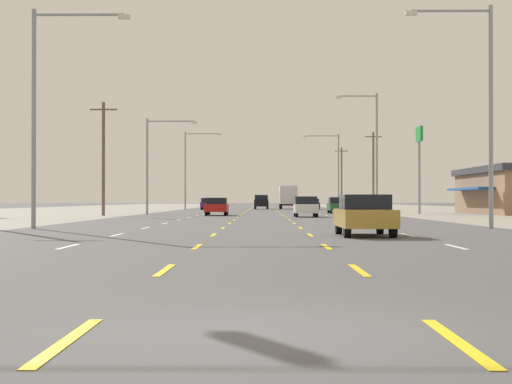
# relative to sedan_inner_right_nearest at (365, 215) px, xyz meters

# --- Properties ---
(ground_plane) EXTENTS (572.00, 572.00, 0.00)m
(ground_plane) POSITION_rel_sedan_inner_right_nearest_xyz_m (-3.64, 44.55, -0.76)
(ground_plane) COLOR #4C4C4F
(lane_markings) EXTENTS (10.64, 227.60, 0.01)m
(lane_markings) POSITION_rel_sedan_inner_right_nearest_xyz_m (-3.64, 83.05, -0.75)
(lane_markings) COLOR white
(lane_markings) RESTS_ON ground
(signal_span_wire) EXTENTS (26.21, 0.53, 9.96)m
(signal_span_wire) POSITION_rel_sedan_inner_right_nearest_xyz_m (-3.62, -9.92, 5.15)
(signal_span_wire) COLOR brown
(signal_span_wire) RESTS_ON ground
(sedan_inner_right_nearest) EXTENTS (1.80, 4.50, 1.46)m
(sedan_inner_right_nearest) POSITION_rel_sedan_inner_right_nearest_xyz_m (0.00, 0.00, 0.00)
(sedan_inner_right_nearest) COLOR #B28C33
(sedan_inner_right_nearest) RESTS_ON ground
(hatchback_inner_right_near) EXTENTS (1.72, 3.90, 1.54)m
(hatchback_inner_right_near) POSITION_rel_sedan_inner_right_nearest_xyz_m (-0.34, 33.00, 0.03)
(hatchback_inner_right_near) COLOR white
(hatchback_inner_right_near) RESTS_ON ground
(sedan_inner_left_mid) EXTENTS (1.80, 4.50, 1.46)m
(sedan_inner_left_mid) POSITION_rel_sedan_inner_right_nearest_xyz_m (-7.35, 38.80, 0.00)
(sedan_inner_left_mid) COLOR red
(sedan_inner_left_mid) RESTS_ON ground
(hatchback_far_right_midfar) EXTENTS (1.72, 3.90, 1.54)m
(hatchback_far_right_midfar) POSITION_rel_sedan_inner_right_nearest_xyz_m (3.57, 49.61, 0.03)
(hatchback_far_right_midfar) COLOR #235B2D
(hatchback_far_right_midfar) RESTS_ON ground
(hatchback_far_left_far) EXTENTS (1.72, 3.90, 1.54)m
(hatchback_far_left_far) POSITION_rel_sedan_inner_right_nearest_xyz_m (-10.75, 79.26, 0.03)
(hatchback_far_left_far) COLOR #4C196B
(hatchback_far_left_far) RESTS_ON ground
(sedan_far_right_farther) EXTENTS (1.80, 4.50, 1.46)m
(sedan_far_right_farther) POSITION_rel_sedan_inner_right_nearest_xyz_m (3.22, 83.09, 0.00)
(sedan_far_right_farther) COLOR #4C196B
(sedan_far_right_farther) RESTS_ON ground
(suv_center_turn_farthest) EXTENTS (1.98, 4.90, 1.98)m
(suv_center_turn_farthest) POSITION_rel_sedan_inner_right_nearest_xyz_m (-3.72, 86.51, 0.27)
(suv_center_turn_farthest) COLOR black
(suv_center_turn_farthest) RESTS_ON ground
(box_truck_inner_right_distant_a) EXTENTS (2.40, 7.20, 3.23)m
(box_truck_inner_right_distant_a) POSITION_rel_sedan_inner_right_nearest_xyz_m (0.04, 87.56, 1.08)
(box_truck_inner_right_distant_a) COLOR maroon
(box_truck_inner_right_distant_a) RESTS_ON ground
(pole_sign_right_row_2) EXTENTS (0.24, 2.35, 8.01)m
(pole_sign_right_row_2) POSITION_rel_sedan_inner_right_nearest_xyz_m (10.80, 46.65, 5.39)
(pole_sign_right_row_2) COLOR gray
(pole_sign_right_row_2) RESTS_ON ground
(streetlight_left_row_0) EXTENTS (4.38, 0.26, 9.78)m
(streetlight_left_row_0) POSITION_rel_sedan_inner_right_nearest_xyz_m (-13.33, 7.37, 4.93)
(streetlight_left_row_0) COLOR gray
(streetlight_left_row_0) RESTS_ON ground
(streetlight_right_row_0) EXTENTS (3.89, 0.26, 9.92)m
(streetlight_right_row_0) POSITION_rel_sedan_inner_right_nearest_xyz_m (6.14, 7.37, 4.95)
(streetlight_right_row_0) COLOR gray
(streetlight_right_row_0) RESTS_ON ground
(streetlight_left_row_1) EXTENTS (4.51, 0.26, 8.50)m
(streetlight_left_row_1) POSITION_rel_sedan_inner_right_nearest_xyz_m (-13.26, 43.80, 4.28)
(streetlight_left_row_1) COLOR gray
(streetlight_left_row_1) RESTS_ON ground
(streetlight_right_row_1) EXTENTS (3.74, 0.26, 10.71)m
(streetlight_right_row_1) POSITION_rel_sedan_inner_right_nearest_xyz_m (6.19, 43.80, 5.34)
(streetlight_right_row_1) COLOR gray
(streetlight_right_row_1) RESTS_ON ground
(streetlight_left_row_2) EXTENTS (4.90, 0.26, 10.31)m
(streetlight_left_row_2) POSITION_rel_sedan_inner_right_nearest_xyz_m (-13.27, 80.24, 5.27)
(streetlight_left_row_2) COLOR gray
(streetlight_left_row_2) RESTS_ON ground
(streetlight_right_row_2) EXTENTS (4.82, 0.26, 10.02)m
(streetlight_right_row_2) POSITION_rel_sedan_inner_right_nearest_xyz_m (6.00, 80.24, 5.11)
(streetlight_right_row_2) COLOR gray
(streetlight_right_row_2) RESTS_ON ground
(utility_pole_left_row_1) EXTENTS (2.20, 0.26, 9.27)m
(utility_pole_left_row_1) POSITION_rel_sedan_inner_right_nearest_xyz_m (-16.57, 38.13, 4.07)
(utility_pole_left_row_1) COLOR brown
(utility_pole_left_row_1) RESTS_ON ground
(utility_pole_right_row_2) EXTENTS (2.20, 0.26, 10.02)m
(utility_pole_right_row_2) POSITION_rel_sedan_inner_right_nearest_xyz_m (10.70, 77.26, 4.45)
(utility_pole_right_row_2) COLOR brown
(utility_pole_right_row_2) RESTS_ON ground
(utility_pole_right_row_3) EXTENTS (2.20, 0.26, 10.04)m
(utility_pole_right_row_3) POSITION_rel_sedan_inner_right_nearest_xyz_m (9.65, 108.81, 4.46)
(utility_pole_right_row_3) COLOR brown
(utility_pole_right_row_3) RESTS_ON ground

